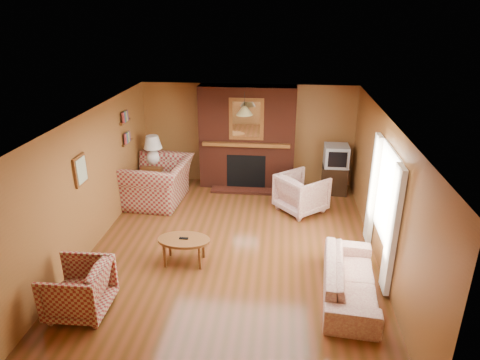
# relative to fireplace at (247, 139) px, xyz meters

# --- Properties ---
(floor) EXTENTS (6.50, 6.50, 0.00)m
(floor) POSITION_rel_fireplace_xyz_m (0.00, -2.98, -1.18)
(floor) COLOR #4F2E11
(floor) RESTS_ON ground
(ceiling) EXTENTS (6.50, 6.50, 0.00)m
(ceiling) POSITION_rel_fireplace_xyz_m (0.00, -2.98, 1.22)
(ceiling) COLOR silver
(ceiling) RESTS_ON wall_back
(wall_back) EXTENTS (6.50, 0.00, 6.50)m
(wall_back) POSITION_rel_fireplace_xyz_m (0.00, 0.27, 0.02)
(wall_back) COLOR brown
(wall_back) RESTS_ON floor
(wall_front) EXTENTS (6.50, 0.00, 6.50)m
(wall_front) POSITION_rel_fireplace_xyz_m (0.00, -6.23, 0.02)
(wall_front) COLOR brown
(wall_front) RESTS_ON floor
(wall_left) EXTENTS (0.00, 6.50, 6.50)m
(wall_left) POSITION_rel_fireplace_xyz_m (-2.50, -2.98, 0.02)
(wall_left) COLOR brown
(wall_left) RESTS_ON floor
(wall_right) EXTENTS (0.00, 6.50, 6.50)m
(wall_right) POSITION_rel_fireplace_xyz_m (2.50, -2.98, 0.02)
(wall_right) COLOR brown
(wall_right) RESTS_ON floor
(fireplace) EXTENTS (2.20, 0.82, 2.40)m
(fireplace) POSITION_rel_fireplace_xyz_m (0.00, 0.00, 0.00)
(fireplace) COLOR #4C1C10
(fireplace) RESTS_ON floor
(window_right) EXTENTS (0.10, 1.85, 2.00)m
(window_right) POSITION_rel_fireplace_xyz_m (2.45, -3.18, -0.06)
(window_right) COLOR beige
(window_right) RESTS_ON wall_right
(bookshelf) EXTENTS (0.09, 0.55, 0.71)m
(bookshelf) POSITION_rel_fireplace_xyz_m (-2.44, -1.08, 0.48)
(bookshelf) COLOR brown
(bookshelf) RESTS_ON wall_left
(botanical_print) EXTENTS (0.05, 0.40, 0.50)m
(botanical_print) POSITION_rel_fireplace_xyz_m (-2.47, -3.28, 0.37)
(botanical_print) COLOR brown
(botanical_print) RESTS_ON wall_left
(pendant_light) EXTENTS (0.36, 0.36, 0.48)m
(pendant_light) POSITION_rel_fireplace_xyz_m (0.00, -0.68, 0.82)
(pendant_light) COLOR black
(pendant_light) RESTS_ON ceiling
(plaid_loveseat) EXTENTS (1.38, 1.55, 0.95)m
(plaid_loveseat) POSITION_rel_fireplace_xyz_m (-1.85, -1.10, -0.71)
(plaid_loveseat) COLOR maroon
(plaid_loveseat) RESTS_ON floor
(plaid_armchair) EXTENTS (0.85, 0.82, 0.76)m
(plaid_armchair) POSITION_rel_fireplace_xyz_m (-1.95, -4.83, -0.80)
(plaid_armchair) COLOR maroon
(plaid_armchair) RESTS_ON floor
(floral_sofa) EXTENTS (0.92, 1.98, 0.56)m
(floral_sofa) POSITION_rel_fireplace_xyz_m (1.90, -4.07, -0.90)
(floral_sofa) COLOR beige
(floral_sofa) RESTS_ON floor
(floral_armchair) EXTENTS (1.24, 1.24, 0.81)m
(floral_armchair) POSITION_rel_fireplace_xyz_m (1.26, -1.25, -0.78)
(floral_armchair) COLOR beige
(floral_armchair) RESTS_ON floor
(coffee_table) EXTENTS (0.88, 0.55, 0.47)m
(coffee_table) POSITION_rel_fireplace_xyz_m (-0.76, -3.44, -0.79)
(coffee_table) COLOR brown
(coffee_table) RESTS_ON floor
(side_table) EXTENTS (0.51, 0.51, 0.66)m
(side_table) POSITION_rel_fireplace_xyz_m (-2.10, -0.53, -0.85)
(side_table) COLOR brown
(side_table) RESTS_ON floor
(table_lamp) EXTENTS (0.41, 0.41, 0.68)m
(table_lamp) POSITION_rel_fireplace_xyz_m (-2.10, -0.53, -0.14)
(table_lamp) COLOR white
(table_lamp) RESTS_ON side_table
(tv_stand) EXTENTS (0.64, 0.60, 0.65)m
(tv_stand) POSITION_rel_fireplace_xyz_m (2.05, -0.18, -0.86)
(tv_stand) COLOR black
(tv_stand) RESTS_ON floor
(crt_tv) EXTENTS (0.54, 0.53, 0.49)m
(crt_tv) POSITION_rel_fireplace_xyz_m (2.05, -0.19, -0.29)
(crt_tv) COLOR #999BA0
(crt_tv) RESTS_ON tv_stand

